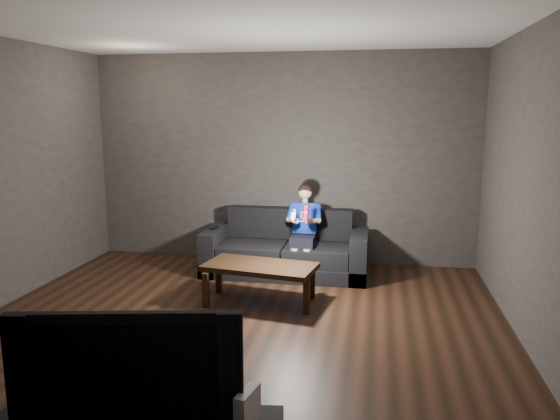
# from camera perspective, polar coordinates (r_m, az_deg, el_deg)

# --- Properties ---
(floor) EXTENTS (5.00, 5.00, 0.00)m
(floor) POSITION_cam_1_polar(r_m,az_deg,el_deg) (5.05, -4.90, -12.68)
(floor) COLOR black
(floor) RESTS_ON ground
(back_wall) EXTENTS (5.00, 0.04, 2.70)m
(back_wall) POSITION_cam_1_polar(r_m,az_deg,el_deg) (7.11, 0.16, 5.37)
(back_wall) COLOR #33302D
(back_wall) RESTS_ON ground
(front_wall) EXTENTS (5.00, 0.04, 2.70)m
(front_wall) POSITION_cam_1_polar(r_m,az_deg,el_deg) (2.41, -21.03, -5.42)
(front_wall) COLOR #33302D
(front_wall) RESTS_ON ground
(right_wall) EXTENTS (0.04, 5.00, 2.70)m
(right_wall) POSITION_cam_1_polar(r_m,az_deg,el_deg) (4.70, 25.75, 1.70)
(right_wall) COLOR #33302D
(right_wall) RESTS_ON ground
(ceiling) EXTENTS (5.00, 5.00, 0.02)m
(ceiling) POSITION_cam_1_polar(r_m,az_deg,el_deg) (4.70, -5.45, 19.22)
(ceiling) COLOR silver
(ceiling) RESTS_ON back_wall
(sofa) EXTENTS (1.97, 0.85, 0.76)m
(sofa) POSITION_cam_1_polar(r_m,az_deg,el_deg) (6.69, 0.64, -4.55)
(sofa) COLOR black
(sofa) RESTS_ON floor
(child) EXTENTS (0.41, 0.51, 1.02)m
(child) POSITION_cam_1_polar(r_m,az_deg,el_deg) (6.52, 2.52, -1.34)
(child) COLOR black
(child) RESTS_ON sofa
(wii_remote_red) EXTENTS (0.06, 0.07, 0.18)m
(wii_remote_red) POSITION_cam_1_polar(r_m,az_deg,el_deg) (6.09, 2.76, -0.33)
(wii_remote_red) COLOR red
(wii_remote_red) RESTS_ON child
(nunchuk_white) EXTENTS (0.08, 0.11, 0.16)m
(nunchuk_white) POSITION_cam_1_polar(r_m,az_deg,el_deg) (6.12, 1.40, -0.56)
(nunchuk_white) COLOR white
(nunchuk_white) RESTS_ON child
(wii_remote_black) EXTENTS (0.05, 0.16, 0.03)m
(wii_remote_black) POSITION_cam_1_polar(r_m,az_deg,el_deg) (6.75, -6.89, -1.84)
(wii_remote_black) COLOR black
(wii_remote_black) RESTS_ON sofa
(coffee_table) EXTENTS (1.21, 0.74, 0.41)m
(coffee_table) POSITION_cam_1_polar(r_m,az_deg,el_deg) (5.66, -2.09, -6.23)
(coffee_table) COLOR black
(coffee_table) RESTS_ON floor
(tv) EXTENTS (1.06, 0.34, 0.60)m
(tv) POSITION_cam_1_polar(r_m,az_deg,el_deg) (2.73, -15.23, -15.44)
(tv) COLOR black
(tv) RESTS_ON media_console
(wii_console) EXTENTS (0.09, 0.18, 0.23)m
(wii_console) POSITION_cam_1_polar(r_m,az_deg,el_deg) (2.65, -3.42, -20.49)
(wii_console) COLOR white
(wii_console) RESTS_ON media_console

